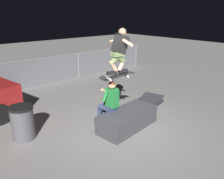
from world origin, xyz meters
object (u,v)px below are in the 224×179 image
(person_sitting_on_ledge, at_px, (109,101))
(skater_airborne, at_px, (119,49))
(trash_bin, at_px, (23,122))
(kicker_ramp, at_px, (149,102))
(skateboard, at_px, (117,76))
(ledge_box_main, at_px, (127,119))

(person_sitting_on_ledge, distance_m, skater_airborne, 1.43)
(trash_bin, bearing_deg, kicker_ramp, -8.29)
(skater_airborne, bearing_deg, trash_bin, 153.50)
(skater_airborne, bearing_deg, skateboard, 173.55)
(skater_airborne, xyz_separation_m, trash_bin, (-2.22, 1.11, -1.72))
(person_sitting_on_ledge, relative_size, skater_airborne, 1.19)
(kicker_ramp, bearing_deg, ledge_box_main, -157.66)
(ledge_box_main, distance_m, skater_airborne, 1.92)
(ledge_box_main, relative_size, trash_bin, 2.02)
(ledge_box_main, xyz_separation_m, kicker_ramp, (1.75, 0.72, -0.19))
(person_sitting_on_ledge, distance_m, kicker_ramp, 2.20)
(ledge_box_main, height_order, person_sitting_on_ledge, person_sitting_on_ledge)
(trash_bin, bearing_deg, skateboard, -26.96)
(skateboard, distance_m, kicker_ramp, 2.45)
(ledge_box_main, height_order, skater_airborne, skater_airborne)
(ledge_box_main, relative_size, skateboard, 1.68)
(skateboard, bearing_deg, person_sitting_on_ledge, 122.52)
(person_sitting_on_ledge, xyz_separation_m, skateboard, (0.12, -0.19, 0.72))
(ledge_box_main, xyz_separation_m, person_sitting_on_ledge, (-0.31, 0.41, 0.49))
(skateboard, relative_size, skater_airborne, 0.92)
(skateboard, bearing_deg, kicker_ramp, 14.52)
(skater_airborne, distance_m, kicker_ramp, 2.86)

